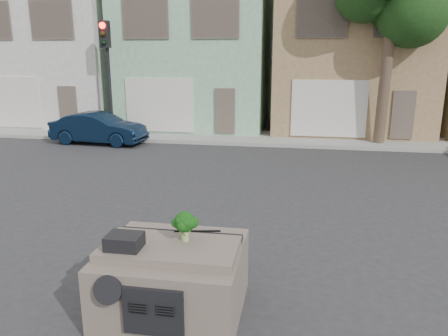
# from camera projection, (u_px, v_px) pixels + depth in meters

# --- Properties ---
(ground_plane) EXTENTS (120.00, 120.00, 0.00)m
(ground_plane) POSITION_uv_depth(u_px,v_px,m) (213.00, 232.00, 9.41)
(ground_plane) COLOR #303033
(ground_plane) RESTS_ON ground
(sidewalk) EXTENTS (40.00, 3.00, 0.15)m
(sidewalk) POSITION_uv_depth(u_px,v_px,m) (259.00, 138.00, 19.40)
(sidewalk) COLOR gray
(sidewalk) RESTS_ON ground
(townhouse_white) EXTENTS (7.20, 8.20, 7.55)m
(townhouse_white) POSITION_uv_depth(u_px,v_px,m) (68.00, 52.00, 24.08)
(townhouse_white) COLOR silver
(townhouse_white) RESTS_ON ground
(townhouse_mint) EXTENTS (7.20, 8.20, 7.55)m
(townhouse_mint) POSITION_uv_depth(u_px,v_px,m) (201.00, 52.00, 22.84)
(townhouse_mint) COLOR #8ABC96
(townhouse_mint) RESTS_ON ground
(townhouse_tan) EXTENTS (7.20, 8.20, 7.55)m
(townhouse_tan) POSITION_uv_depth(u_px,v_px,m) (349.00, 52.00, 21.61)
(townhouse_tan) COLOR #947550
(townhouse_tan) RESTS_ON ground
(navy_sedan) EXTENTS (4.10, 1.70, 1.32)m
(navy_sedan) POSITION_uv_depth(u_px,v_px,m) (100.00, 144.00, 18.60)
(navy_sedan) COLOR #0B1B31
(navy_sedan) RESTS_ON ground
(traffic_signal) EXTENTS (0.40, 0.40, 5.10)m
(traffic_signal) POSITION_uv_depth(u_px,v_px,m) (108.00, 81.00, 18.89)
(traffic_signal) COLOR black
(traffic_signal) RESTS_ON ground
(tree_near) EXTENTS (4.40, 4.00, 8.50)m
(tree_near) POSITION_uv_depth(u_px,v_px,m) (389.00, 39.00, 16.84)
(tree_near) COLOR #183813
(tree_near) RESTS_ON ground
(car_dashboard) EXTENTS (2.00, 1.80, 1.12)m
(car_dashboard) POSITION_uv_depth(u_px,v_px,m) (174.00, 276.00, 6.41)
(car_dashboard) COLOR #6A5C52
(car_dashboard) RESTS_ON ground
(instrument_hump) EXTENTS (0.48, 0.38, 0.20)m
(instrument_hump) POSITION_uv_depth(u_px,v_px,m) (124.00, 241.00, 6.00)
(instrument_hump) COLOR black
(instrument_hump) RESTS_ON car_dashboard
(wiper_arm) EXTENTS (0.69, 0.15, 0.02)m
(wiper_arm) POSITION_uv_depth(u_px,v_px,m) (197.00, 231.00, 6.58)
(wiper_arm) COLOR black
(wiper_arm) RESTS_ON car_dashboard
(broccoli) EXTENTS (0.41, 0.41, 0.45)m
(broccoli) POSITION_uv_depth(u_px,v_px,m) (185.00, 226.00, 6.22)
(broccoli) COLOR #0E370C
(broccoli) RESTS_ON car_dashboard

